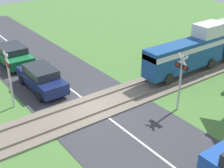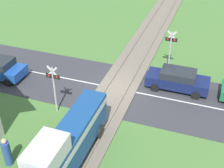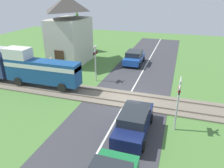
{
  "view_description": "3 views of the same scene",
  "coord_description": "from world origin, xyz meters",
  "px_view_note": "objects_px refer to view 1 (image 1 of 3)",
  "views": [
    {
      "loc": [
        13.18,
        -8.42,
        9.43
      ],
      "look_at": [
        0.0,
        1.22,
        1.2
      ],
      "focal_mm": 50.0,
      "sensor_mm": 36.0,
      "label": 1
    },
    {
      "loc": [
        -5.83,
        17.68,
        12.88
      ],
      "look_at": [
        0.0,
        1.22,
        1.2
      ],
      "focal_mm": 50.0,
      "sensor_mm": 36.0,
      "label": 2
    },
    {
      "loc": [
        -14.85,
        -3.54,
        7.95
      ],
      "look_at": [
        0.0,
        1.22,
        1.2
      ],
      "focal_mm": 35.0,
      "sensor_mm": 36.0,
      "label": 3
    }
  ],
  "objects_px": {
    "crossing_signal_west_approach": "(9,73)",
    "car_behind_queue": "(12,54)",
    "crossing_signal_east_approach": "(181,75)",
    "car_near_crossing": "(41,78)"
  },
  "relations": [
    {
      "from": "car_near_crossing",
      "to": "car_behind_queue",
      "type": "xyz_separation_m",
      "value": [
        -5.19,
        -0.0,
        -0.02
      ]
    },
    {
      "from": "crossing_signal_west_approach",
      "to": "car_near_crossing",
      "type": "bearing_deg",
      "value": 115.19
    },
    {
      "from": "car_behind_queue",
      "to": "crossing_signal_west_approach",
      "type": "distance_m",
      "value": 6.84
    },
    {
      "from": "car_near_crossing",
      "to": "crossing_signal_east_approach",
      "type": "height_order",
      "value": "crossing_signal_east_approach"
    },
    {
      "from": "car_near_crossing",
      "to": "crossing_signal_west_approach",
      "type": "bearing_deg",
      "value": -64.81
    },
    {
      "from": "car_behind_queue",
      "to": "crossing_signal_east_approach",
      "type": "distance_m",
      "value": 13.29
    },
    {
      "from": "car_near_crossing",
      "to": "crossing_signal_east_approach",
      "type": "relative_size",
      "value": 1.29
    },
    {
      "from": "crossing_signal_west_approach",
      "to": "car_behind_queue",
      "type": "bearing_deg",
      "value": 159.74
    },
    {
      "from": "car_near_crossing",
      "to": "crossing_signal_east_approach",
      "type": "bearing_deg",
      "value": 36.76
    },
    {
      "from": "crossing_signal_west_approach",
      "to": "crossing_signal_east_approach",
      "type": "height_order",
      "value": "same"
    }
  ]
}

